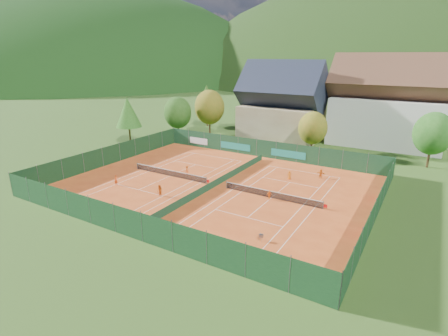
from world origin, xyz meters
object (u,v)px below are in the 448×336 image
at_px(player_right_far_b, 321,174).
at_px(player_left_mid, 160,191).
at_px(ball_hopper, 261,236).
at_px(player_right_near, 269,195).
at_px(player_left_near, 116,180).
at_px(hotel_block_a, 388,107).
at_px(chalet, 282,107).
at_px(player_left_far, 187,170).
at_px(player_right_far_a, 289,175).

bearing_deg(player_right_far_b, player_left_mid, 44.98).
bearing_deg(ball_hopper, player_right_near, 109.60).
xyz_separation_m(ball_hopper, player_left_near, (-23.18, 3.50, 0.16)).
bearing_deg(ball_hopper, hotel_block_a, 84.27).
bearing_deg(chalet, hotel_block_a, 17.53).
height_order(ball_hopper, player_left_far, player_left_far).
distance_m(ball_hopper, player_right_far_a, 18.18).
distance_m(player_right_far_a, player_right_far_b, 4.59).
height_order(hotel_block_a, player_right_far_b, hotel_block_a).
bearing_deg(player_right_near, player_left_mid, 157.26).
bearing_deg(player_right_far_b, player_right_near, 70.78).
distance_m(player_left_near, player_left_mid, 7.65).
xyz_separation_m(player_right_far_a, player_right_far_b, (3.66, 2.77, 0.04)).
distance_m(hotel_block_a, player_right_far_b, 26.96).
height_order(player_left_far, player_right_far_b, player_left_far).
bearing_deg(player_left_far, player_left_near, 86.47).
xyz_separation_m(player_left_near, player_left_far, (5.68, 8.39, -0.02)).
distance_m(chalet, player_left_near, 38.18).
relative_size(player_right_near, player_right_far_b, 0.88).
xyz_separation_m(ball_hopper, player_right_far_a, (-3.91, 17.75, 0.07)).
height_order(hotel_block_a, player_left_far, hotel_block_a).
bearing_deg(player_left_far, player_right_far_b, -122.80).
xyz_separation_m(hotel_block_a, player_left_near, (-27.81, -42.68, -6.66)).
height_order(player_left_mid, player_right_far_a, player_left_mid).
xyz_separation_m(chalet, player_right_near, (10.95, -30.57, -6.04)).
bearing_deg(ball_hopper, chalet, 109.67).
distance_m(chalet, hotel_block_a, 19.94).
distance_m(player_left_near, player_right_near, 20.68).
bearing_deg(player_right_near, player_right_far_b, 24.51).
bearing_deg(player_left_far, ball_hopper, 176.40).
relative_size(hotel_block_a, player_left_near, 15.03).
xyz_separation_m(chalet, player_right_far_a, (10.45, -22.42, -6.00)).
bearing_deg(hotel_block_a, player_left_mid, -115.31).
height_order(chalet, player_left_near, chalet).
distance_m(player_left_mid, player_right_far_a, 18.35).
height_order(ball_hopper, player_right_near, player_right_near).
relative_size(ball_hopper, player_right_far_b, 0.60).
height_order(player_left_near, player_right_near, player_left_near).
xyz_separation_m(player_right_near, player_right_far_b, (3.16, 10.92, 0.08)).
xyz_separation_m(player_left_near, player_right_far_a, (19.26, 14.26, -0.09)).
height_order(hotel_block_a, ball_hopper, hotel_block_a).
height_order(player_left_far, player_right_far_a, player_left_far).
relative_size(hotel_block_a, player_right_near, 18.38).
distance_m(hotel_block_a, player_right_near, 38.06).
height_order(chalet, player_right_far_b, chalet).
relative_size(hotel_block_a, player_left_far, 15.52).
xyz_separation_m(ball_hopper, player_left_far, (-17.49, 11.88, 0.14)).
bearing_deg(player_right_far_a, player_right_far_b, -169.62).
xyz_separation_m(chalet, player_left_near, (-8.81, -36.68, -5.91)).
height_order(player_right_far_a, player_right_far_b, player_right_far_b).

